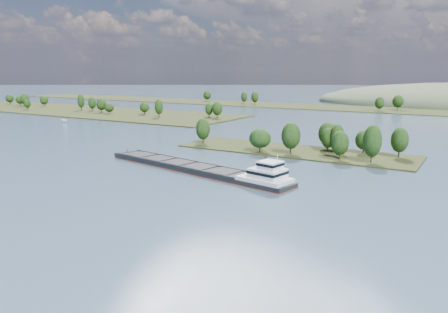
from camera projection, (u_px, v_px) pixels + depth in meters
The scene contains 6 objects.
ground at pixel (220, 182), 134.64m from camera, with size 1800.00×1800.00×0.00m, color #344B5B.
tree_island at pixel (307, 144), 180.38m from camera, with size 100.00×30.00×15.28m.
left_bank at pixel (76, 110), 367.91m from camera, with size 300.00×80.00×15.22m.
back_shoreline at pixel (405, 110), 364.69m from camera, with size 900.00×60.00×15.61m.
cargo_barge at pixel (204, 169), 146.69m from camera, with size 79.67×23.78×10.72m.
motorboat at pixel (65, 120), 288.78m from camera, with size 2.27×6.04×2.33m, color silver.
Camera 1 is at (68.32, 8.83, 34.18)m, focal length 35.00 mm.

